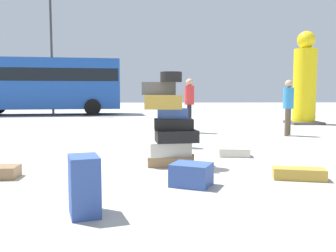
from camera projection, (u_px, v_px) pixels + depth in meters
name	position (u px, v px, depth m)	size (l,w,h in m)	color
ground_plane	(147.00, 164.00, 6.40)	(80.00, 80.00, 0.00)	#ADA89E
suitcase_tower	(170.00, 126.00, 6.24)	(0.97, 0.68, 1.61)	olive
suitcase_tan_left_side	(299.00, 174.00, 5.29)	(0.73, 0.29, 0.17)	#B28C33
suitcase_navy_right_side	(84.00, 186.00, 3.73)	(0.29, 0.42, 0.62)	#334F99
suitcase_cream_white_trunk	(234.00, 152.00, 7.21)	(0.59, 0.35, 0.17)	beige
suitcase_navy_upright_blue	(191.00, 175.00, 4.92)	(0.51, 0.43, 0.30)	#334F99
suitcase_brown_foreground_far	(0.00, 172.00, 5.37)	(0.51, 0.38, 0.18)	olive
person_bearded_onlooker	(288.00, 103.00, 10.60)	(0.30, 0.30, 1.62)	brown
person_tourist_with_camera	(189.00, 100.00, 11.43)	(0.30, 0.34, 1.69)	black
person_passerby_in_red	(168.00, 106.00, 8.44)	(0.30, 0.33, 1.58)	black
yellow_dummy_statue	(305.00, 83.00, 14.62)	(1.26, 1.26, 3.69)	yellow
parked_bus	(43.00, 83.00, 20.74)	(8.88, 3.65, 3.15)	#1E4CA5
lamp_post	(51.00, 29.00, 19.48)	(0.36, 0.36, 7.29)	#333338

